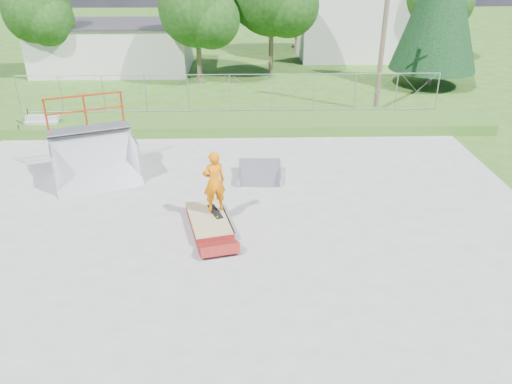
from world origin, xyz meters
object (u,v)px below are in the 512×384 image
skater (214,184)px  flat_bank_ramp (260,173)px  grind_box (209,222)px  quarter_pipe (93,143)px

skater → flat_bank_ramp: bearing=-134.0°
grind_box → quarter_pipe: 5.62m
quarter_pipe → grind_box: bearing=-61.2°
quarter_pipe → flat_bank_ramp: size_ratio=1.75×
grind_box → flat_bank_ramp: (1.67, 3.39, 0.07)m
quarter_pipe → skater: quarter_pipe is taller
grind_box → skater: bearing=38.4°
flat_bank_ramp → skater: (-1.48, -3.15, 1.10)m
quarter_pipe → skater: size_ratio=1.52×
flat_bank_ramp → grind_box: bearing=-113.7°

